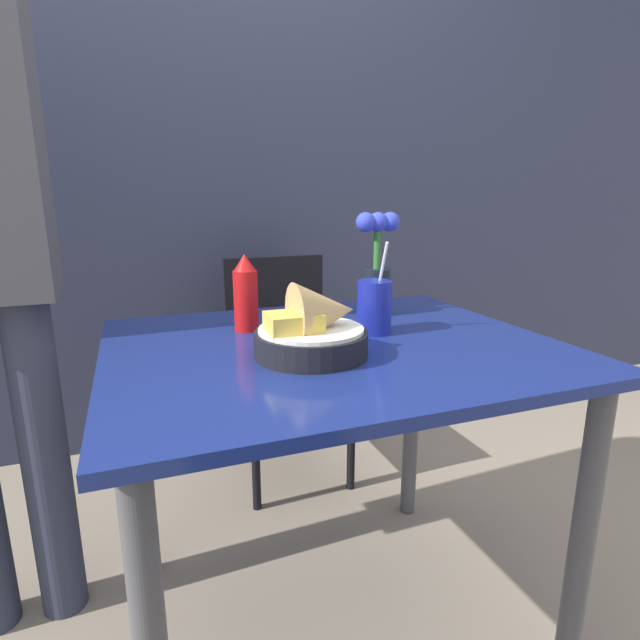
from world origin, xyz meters
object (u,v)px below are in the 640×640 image
(chair_far_window, at_px, (282,345))
(drink_cup, at_px, (374,309))
(ketchup_bottle, at_px, (246,294))
(food_basket, at_px, (315,329))
(flower_vase, at_px, (377,266))

(chair_far_window, bearing_deg, drink_cup, -89.53)
(chair_far_window, height_order, ketchup_bottle, ketchup_bottle)
(ketchup_bottle, distance_m, drink_cup, 0.31)
(food_basket, height_order, ketchup_bottle, ketchup_bottle)
(food_basket, bearing_deg, drink_cup, 30.77)
(ketchup_bottle, bearing_deg, flower_vase, 6.55)
(flower_vase, bearing_deg, food_basket, -134.70)
(ketchup_bottle, relative_size, flower_vase, 0.67)
(chair_far_window, bearing_deg, food_basket, -101.80)
(food_basket, xyz_separation_m, flower_vase, (0.28, 0.29, 0.08))
(flower_vase, bearing_deg, ketchup_bottle, -173.45)
(drink_cup, bearing_deg, flower_vase, 61.85)
(drink_cup, bearing_deg, ketchup_bottle, 154.99)
(food_basket, bearing_deg, flower_vase, 45.30)
(drink_cup, relative_size, flower_vase, 0.79)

